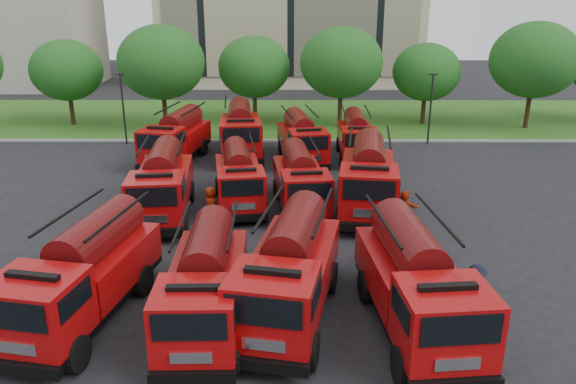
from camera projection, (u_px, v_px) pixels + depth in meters
name	position (u px, v px, depth m)	size (l,w,h in m)	color
ground	(245.00, 244.00, 24.81)	(140.00, 140.00, 0.00)	black
lawn	(268.00, 118.00, 49.26)	(70.00, 16.00, 0.12)	#235015
curb	(264.00, 141.00, 41.64)	(70.00, 0.30, 0.14)	gray
side_building	(13.00, 42.00, 64.65)	(18.00, 12.00, 10.00)	#A29D90
tree_1	(67.00, 70.00, 44.98)	(5.71, 5.71, 6.98)	#382314
tree_2	(161.00, 62.00, 43.27)	(6.72, 6.72, 8.22)	#382314
tree_3	(254.00, 67.00, 45.82)	(5.88, 5.88, 7.19)	#382314
tree_4	(341.00, 63.00, 44.20)	(6.55, 6.55, 8.01)	#382314
tree_5	(426.00, 72.00, 45.41)	(5.46, 5.46, 6.68)	#382314
tree_6	(535.00, 60.00, 43.58)	(6.89, 6.89, 8.42)	#382314
lamp_post_0	(123.00, 105.00, 40.06)	(0.60, 0.25, 5.11)	black
lamp_post_1	(431.00, 105.00, 39.97)	(0.60, 0.25, 5.11)	black
fire_truck_0	(83.00, 274.00, 18.66)	(3.85, 7.68, 3.34)	black
fire_truck_1	(205.00, 283.00, 18.24)	(2.68, 6.97, 3.15)	black
fire_truck_2	(289.00, 270.00, 18.82)	(3.96, 7.84, 3.41)	black
fire_truck_3	(416.00, 282.00, 18.06)	(3.29, 7.64, 3.38)	black
fire_truck_4	(162.00, 183.00, 27.45)	(3.24, 7.49, 3.31)	black
fire_truck_5	(239.00, 177.00, 28.89)	(3.18, 6.79, 2.97)	black
fire_truck_6	(300.00, 180.00, 28.40)	(3.01, 6.82, 3.01)	black
fire_truck_7	(368.00, 177.00, 28.06)	(3.62, 7.98, 3.51)	black
fire_truck_8	(176.00, 137.00, 36.23)	(3.70, 7.43, 3.24)	black
fire_truck_9	(241.00, 131.00, 37.52)	(3.35, 7.77, 3.43)	black
fire_truck_10	(302.00, 139.00, 36.31)	(3.39, 6.98, 3.05)	black
fire_truck_11	(356.00, 136.00, 37.22)	(2.47, 6.43, 2.90)	black
firefighter_0	(429.00, 343.00, 17.80)	(0.59, 0.43, 1.62)	#A52D0C
firefighter_2	(370.00, 291.00, 20.95)	(0.97, 0.55, 1.65)	#A52D0C
firefighter_3	(472.00, 313.00, 19.50)	(1.20, 0.62, 1.85)	black
firefighter_4	(212.00, 224.00, 26.98)	(0.91, 0.59, 1.86)	#A52D0C
firefighter_5	(403.00, 222.00, 27.17)	(1.50, 0.64, 1.61)	#A52D0C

